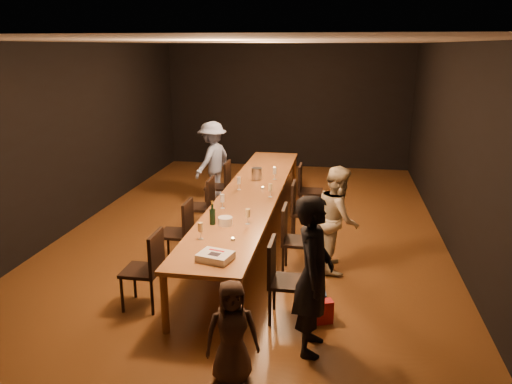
% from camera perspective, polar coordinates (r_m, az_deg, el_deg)
% --- Properties ---
extents(ground, '(10.00, 10.00, 0.00)m').
position_cam_1_polar(ground, '(8.04, -0.52, -5.10)').
color(ground, '#422510').
rests_on(ground, ground).
extents(room_shell, '(6.04, 10.04, 3.02)m').
position_cam_1_polar(room_shell, '(7.53, -0.56, 9.78)').
color(room_shell, black).
rests_on(room_shell, ground).
extents(table, '(0.90, 6.00, 0.75)m').
position_cam_1_polar(table, '(7.81, -0.53, -0.30)').
color(table, brown).
rests_on(table, ground).
extents(chair_right_0, '(0.42, 0.42, 0.93)m').
position_cam_1_polar(chair_right_0, '(5.56, 3.74, -10.10)').
color(chair_right_0, black).
rests_on(chair_right_0, ground).
extents(chair_right_1, '(0.42, 0.42, 0.93)m').
position_cam_1_polar(chair_right_1, '(6.65, 4.86, -5.54)').
color(chair_right_1, black).
rests_on(chair_right_1, ground).
extents(chair_right_2, '(0.42, 0.42, 0.93)m').
position_cam_1_polar(chair_right_2, '(7.78, 5.65, -2.28)').
color(chair_right_2, black).
rests_on(chair_right_2, ground).
extents(chair_right_3, '(0.42, 0.42, 0.93)m').
position_cam_1_polar(chair_right_3, '(8.92, 6.23, 0.16)').
color(chair_right_3, black).
rests_on(chair_right_3, ground).
extents(chair_left_0, '(0.42, 0.42, 0.93)m').
position_cam_1_polar(chair_left_0, '(5.96, -12.93, -8.63)').
color(chair_left_0, black).
rests_on(chair_left_0, ground).
extents(chair_left_1, '(0.42, 0.42, 0.93)m').
position_cam_1_polar(chair_left_1, '(6.99, -9.20, -4.60)').
color(chair_left_1, black).
rests_on(chair_left_1, ground).
extents(chair_left_2, '(0.42, 0.42, 0.93)m').
position_cam_1_polar(chair_left_2, '(8.07, -6.48, -1.62)').
color(chair_left_2, black).
rests_on(chair_left_2, ground).
extents(chair_left_3, '(0.42, 0.42, 0.93)m').
position_cam_1_polar(chair_left_3, '(9.17, -4.42, 0.66)').
color(chair_left_3, black).
rests_on(chair_left_3, ground).
extents(woman_birthday, '(0.40, 0.60, 1.62)m').
position_cam_1_polar(woman_birthday, '(4.92, 6.57, -9.45)').
color(woman_birthday, black).
rests_on(woman_birthday, ground).
extents(woman_tan, '(0.59, 0.73, 1.43)m').
position_cam_1_polar(woman_tan, '(6.78, 9.35, -3.00)').
color(woman_tan, beige).
rests_on(woman_tan, ground).
extents(man_blue, '(0.89, 1.13, 1.53)m').
position_cam_1_polar(man_blue, '(9.94, -4.99, 3.66)').
color(man_blue, '#869BCF').
rests_on(man_blue, ground).
extents(child, '(0.56, 0.46, 0.99)m').
position_cam_1_polar(child, '(4.60, -2.77, -15.78)').
color(child, '#412E24').
rests_on(child, ground).
extents(gift_bag_red, '(0.25, 0.20, 0.26)m').
position_cam_1_polar(gift_bag_red, '(5.68, 7.59, -13.41)').
color(gift_bag_red, red).
rests_on(gift_bag_red, ground).
extents(gift_bag_blue, '(0.23, 0.17, 0.27)m').
position_cam_1_polar(gift_bag_blue, '(5.84, 6.91, -12.52)').
color(gift_bag_blue, '#214C92').
rests_on(gift_bag_blue, ground).
extents(birthday_cake, '(0.40, 0.35, 0.08)m').
position_cam_1_polar(birthday_cake, '(5.36, -4.68, -7.36)').
color(birthday_cake, white).
rests_on(birthday_cake, table).
extents(plate_stack, '(0.22, 0.22, 0.10)m').
position_cam_1_polar(plate_stack, '(6.35, -3.54, -3.34)').
color(plate_stack, white).
rests_on(plate_stack, table).
extents(champagne_bottle, '(0.09, 0.09, 0.31)m').
position_cam_1_polar(champagne_bottle, '(6.35, -5.00, -2.38)').
color(champagne_bottle, black).
rests_on(champagne_bottle, table).
extents(ice_bucket, '(0.23, 0.23, 0.20)m').
position_cam_1_polar(ice_bucket, '(8.51, 0.09, 2.13)').
color(ice_bucket, '#BBBBC0').
rests_on(ice_bucket, table).
extents(wineglass_0, '(0.06, 0.06, 0.21)m').
position_cam_1_polar(wineglass_0, '(5.91, -6.35, -4.44)').
color(wineglass_0, beige).
rests_on(wineglass_0, table).
extents(wineglass_1, '(0.06, 0.06, 0.21)m').
position_cam_1_polar(wineglass_1, '(6.36, -0.95, -2.82)').
color(wineglass_1, beige).
rests_on(wineglass_1, table).
extents(wineglass_2, '(0.06, 0.06, 0.21)m').
position_cam_1_polar(wineglass_2, '(6.98, -3.86, -1.07)').
color(wineglass_2, silver).
rests_on(wineglass_2, table).
extents(wineglass_3, '(0.06, 0.06, 0.21)m').
position_cam_1_polar(wineglass_3, '(7.49, 1.64, 0.18)').
color(wineglass_3, beige).
rests_on(wineglass_3, table).
extents(wineglass_4, '(0.06, 0.06, 0.21)m').
position_cam_1_polar(wineglass_4, '(7.88, -1.97, 0.99)').
color(wineglass_4, silver).
rests_on(wineglass_4, table).
extents(wineglass_5, '(0.06, 0.06, 0.21)m').
position_cam_1_polar(wineglass_5, '(8.49, 2.15, 2.11)').
color(wineglass_5, silver).
rests_on(wineglass_5, table).
extents(tealight_near, '(0.05, 0.05, 0.03)m').
position_cam_1_polar(tealight_near, '(5.87, -2.66, -5.42)').
color(tealight_near, '#B2B7B2').
rests_on(tealight_near, table).
extents(tealight_mid, '(0.05, 0.05, 0.03)m').
position_cam_1_polar(tealight_mid, '(7.94, 0.78, 0.47)').
color(tealight_mid, '#B2B7B2').
rests_on(tealight_mid, table).
extents(tealight_far, '(0.05, 0.05, 0.03)m').
position_cam_1_polar(tealight_far, '(9.24, 2.10, 2.74)').
color(tealight_far, '#B2B7B2').
rests_on(tealight_far, table).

